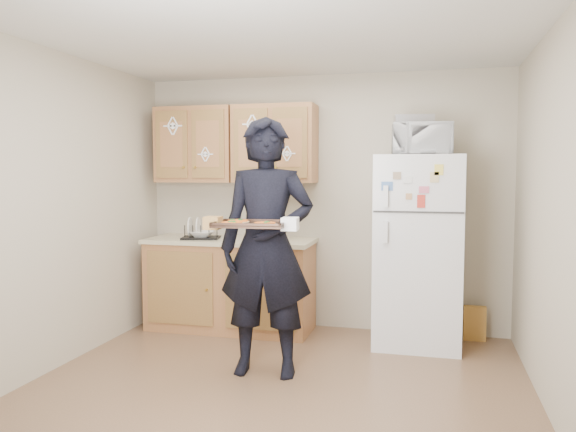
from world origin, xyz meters
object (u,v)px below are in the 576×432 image
(person, at_px, (267,247))
(microwave, at_px, (421,139))
(baking_tray, at_px, (251,225))
(dish_rack, at_px, (201,232))
(refrigerator, at_px, (418,251))

(person, distance_m, microwave, 1.72)
(baking_tray, height_order, dish_rack, baking_tray)
(person, xyz_separation_m, baking_tray, (-0.03, -0.30, 0.20))
(baking_tray, distance_m, dish_rack, 1.64)
(refrigerator, height_order, microwave, microwave)
(baking_tray, xyz_separation_m, microwave, (1.14, 1.30, 0.66))
(dish_rack, bearing_deg, refrigerator, 0.72)
(refrigerator, bearing_deg, baking_tray, -129.89)
(dish_rack, bearing_deg, microwave, -0.66)
(microwave, distance_m, dish_rack, 2.26)
(refrigerator, bearing_deg, dish_rack, -179.28)
(person, bearing_deg, baking_tray, -99.93)
(microwave, relative_size, dish_rack, 1.41)
(person, relative_size, dish_rack, 5.55)
(baking_tray, relative_size, dish_rack, 1.41)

